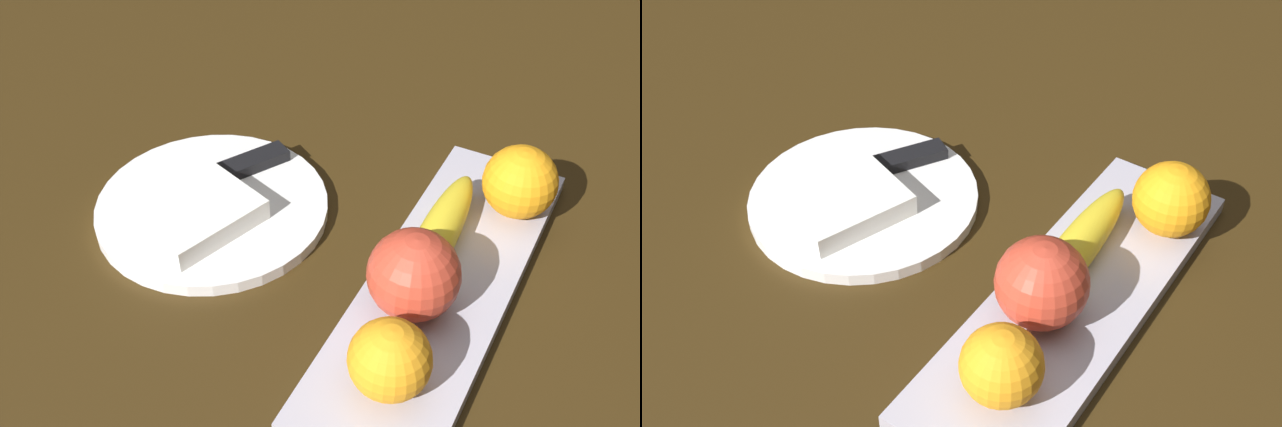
% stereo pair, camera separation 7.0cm
% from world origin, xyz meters
% --- Properties ---
extents(ground_plane, '(2.40, 2.40, 0.00)m').
position_xyz_m(ground_plane, '(0.00, 0.00, 0.00)').
color(ground_plane, '#34240D').
extents(fruit_tray, '(0.39, 0.12, 0.02)m').
position_xyz_m(fruit_tray, '(0.02, -0.02, 0.01)').
color(fruit_tray, '#B3B0C1').
rests_on(fruit_tray, ground_plane).
extents(apple, '(0.08, 0.08, 0.08)m').
position_xyz_m(apple, '(0.06, -0.03, 0.06)').
color(apple, '#C33E2A').
rests_on(apple, fruit_tray).
extents(banana, '(0.19, 0.04, 0.04)m').
position_xyz_m(banana, '(-0.01, -0.04, 0.03)').
color(banana, yellow).
rests_on(banana, fruit_tray).
extents(orange_near_apple, '(0.07, 0.07, 0.07)m').
position_xyz_m(orange_near_apple, '(-0.10, 0.01, 0.05)').
color(orange_near_apple, orange).
rests_on(orange_near_apple, fruit_tray).
extents(orange_near_banana, '(0.06, 0.06, 0.06)m').
position_xyz_m(orange_near_banana, '(0.14, -0.02, 0.05)').
color(orange_near_banana, orange).
rests_on(orange_near_banana, fruit_tray).
extents(dinner_plate, '(0.23, 0.23, 0.01)m').
position_xyz_m(dinner_plate, '(0.02, -0.26, 0.01)').
color(dinner_plate, white).
rests_on(dinner_plate, ground_plane).
extents(folded_napkin, '(0.13, 0.12, 0.02)m').
position_xyz_m(folded_napkin, '(0.05, -0.26, 0.02)').
color(folded_napkin, white).
rests_on(folded_napkin, dinner_plate).
extents(knife, '(0.17, 0.11, 0.01)m').
position_xyz_m(knife, '(-0.03, -0.27, 0.02)').
color(knife, silver).
rests_on(knife, dinner_plate).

